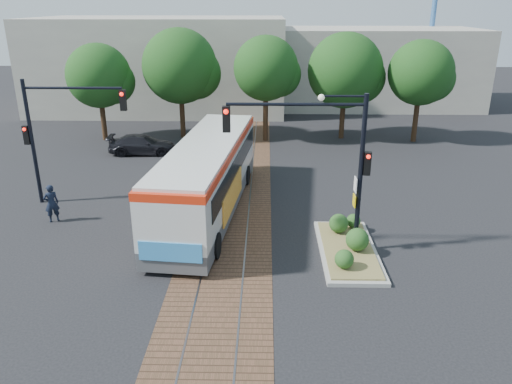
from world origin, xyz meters
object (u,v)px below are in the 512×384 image
traffic_island (348,244)px  officer (51,203)px  signal_pole_main (329,149)px  parked_car (142,144)px  city_bus (208,174)px  signal_pole_left (54,125)px

traffic_island → officer: size_ratio=2.98×
traffic_island → signal_pole_main: (-0.96, 0.09, 3.83)m
officer → parked_car: officer is taller
traffic_island → parked_car: bearing=130.2°
signal_pole_main → city_bus: bearing=142.2°
signal_pole_left → parked_car: 9.27m
city_bus → traffic_island: (5.94, -3.95, -1.53)m
signal_pole_main → signal_pole_left: 13.14m
signal_pole_left → officer: (0.39, -2.26, -2.99)m
city_bus → signal_pole_main: 6.71m
traffic_island → signal_pole_main: 3.95m
city_bus → officer: size_ratio=7.26×
officer → parked_car: bearing=-131.7°
city_bus → signal_pole_left: signal_pole_left is taller
signal_pole_left → officer: signal_pole_left is taller
signal_pole_left → parked_car: signal_pole_left is taller
city_bus → parked_car: (-5.33, 9.41, -1.23)m
parked_car → city_bus: bearing=-152.8°
signal_pole_main → officer: size_ratio=3.44×
traffic_island → officer: 13.08m
signal_pole_main → parked_car: 17.18m
signal_pole_left → city_bus: bearing=-7.4°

